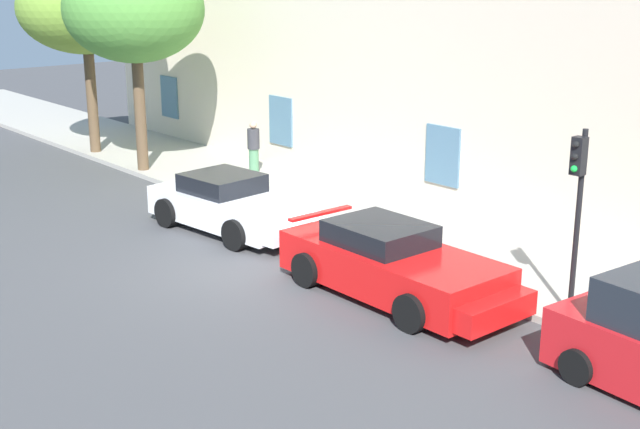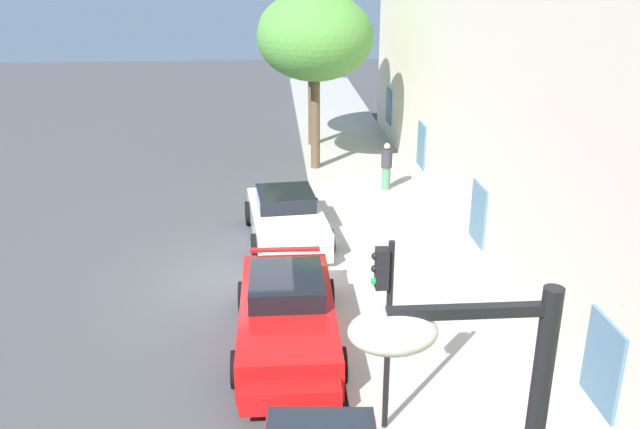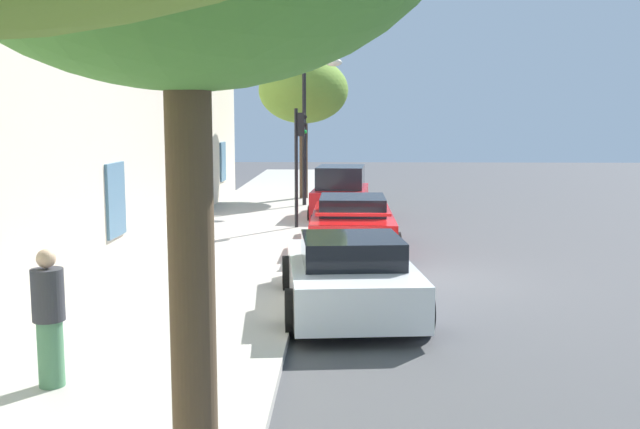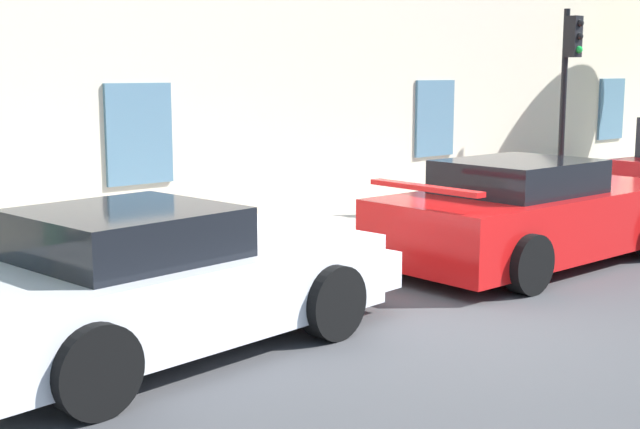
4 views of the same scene
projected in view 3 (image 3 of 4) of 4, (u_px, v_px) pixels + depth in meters
name	position (u px, v px, depth m)	size (l,w,h in m)	color
ground_plane	(406.00, 279.00, 14.60)	(80.00, 80.00, 0.00)	#444447
sidewalk	(210.00, 274.00, 14.71)	(60.00, 3.85, 0.14)	#A8A399
sportscar_red_lead	(348.00, 275.00, 12.16)	(4.71, 2.51, 1.34)	white
sportscar_yellow_flank	(352.00, 225.00, 17.77)	(5.09, 2.18, 1.39)	red
hatchback_parked	(341.00, 196.00, 23.13)	(3.74, 2.04, 1.73)	red
tree_near_kerb	(303.00, 91.00, 27.86)	(3.48, 3.48, 5.49)	#473323
traffic_light	(299.00, 146.00, 20.35)	(0.22, 0.36, 3.39)	black
street_lamp	(316.00, 101.00, 25.53)	(0.44, 1.42, 5.35)	black
pedestrian_admiring	(49.00, 317.00, 8.25)	(0.44, 0.44, 1.62)	#4C7F59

